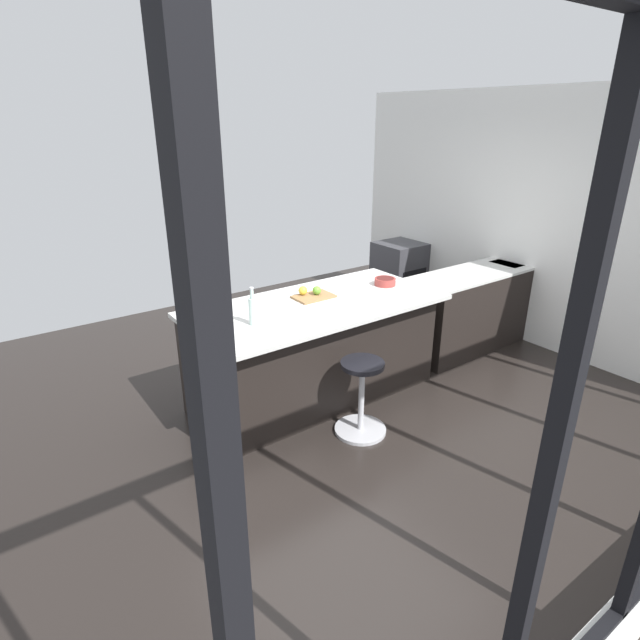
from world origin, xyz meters
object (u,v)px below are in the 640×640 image
apple_green (317,290)px  water_bottle (253,310)px  apple_yellow (303,290)px  fruit_bowl (385,281)px  kitchen_island (314,350)px  stool_by_window (361,400)px  oven_range (399,273)px  cutting_board (314,297)px

apple_green → water_bottle: water_bottle is taller
apple_yellow → fruit_bowl: 0.87m
kitchen_island → water_bottle: 0.93m
kitchen_island → water_bottle: (0.70, 0.15, 0.60)m
stool_by_window → water_bottle: (0.66, -0.58, 0.77)m
oven_range → kitchen_island: size_ratio=0.37×
oven_range → water_bottle: size_ratio=2.78×
cutting_board → fruit_bowl: size_ratio=1.73×
oven_range → apple_green: size_ratio=10.84×
fruit_bowl → apple_green: bearing=-8.5°
apple_green → fruit_bowl: bearing=171.5°
stool_by_window → water_bottle: 1.17m
apple_green → oven_range: bearing=-150.6°
kitchen_island → stool_by_window: (0.03, 0.73, -0.17)m
oven_range → stool_by_window: oven_range is taller
apple_yellow → water_bottle: bearing=24.7°
oven_range → fruit_bowl: size_ratio=4.19×
fruit_bowl → water_bottle: bearing=5.0°
kitchen_island → cutting_board: bearing=-124.7°
fruit_bowl → kitchen_island: bearing=-0.8°
oven_range → cutting_board: bearing=29.1°
apple_green → fruit_bowl: (-0.75, 0.11, -0.02)m
water_bottle → apple_green: bearing=-162.9°
apple_green → stool_by_window: bearing=80.5°
cutting_board → water_bottle: 0.81m
cutting_board → fruit_bowl: fruit_bowl is taller
kitchen_island → water_bottle: size_ratio=7.43×
oven_range → apple_green: (2.40, 1.35, 0.58)m
kitchen_island → apple_green: apple_green is taller
stool_by_window → oven_range: bearing=-139.3°
apple_green → cutting_board: bearing=7.0°
water_bottle → cutting_board: bearing=-162.3°
kitchen_island → cutting_board: 0.50m
oven_range → kitchen_island: 2.89m
kitchen_island → apple_yellow: (-0.00, -0.17, 0.53)m
stool_by_window → apple_yellow: size_ratio=7.99×
apple_green → water_bottle: size_ratio=0.26×
water_bottle → stool_by_window: bearing=138.8°
cutting_board → apple_yellow: 0.11m
apple_green → fruit_bowl: apple_green is taller
stool_by_window → water_bottle: water_bottle is taller
oven_range → apple_green: bearing=29.4°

